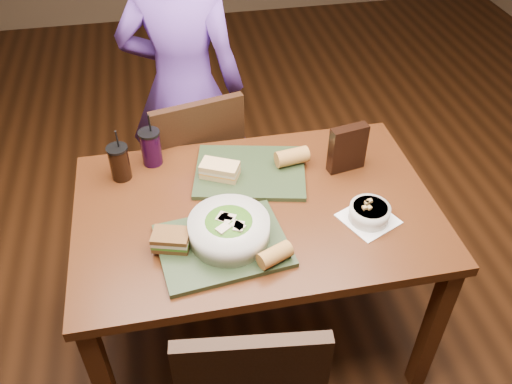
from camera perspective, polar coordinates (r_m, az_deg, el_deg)
ground at (r=2.53m, az=0.00°, el=-14.14°), size 6.00×6.00×0.00m
dining_table at (r=2.02m, az=0.00°, el=-3.43°), size 1.30×0.85×0.75m
chair_far at (r=2.53m, az=-5.87°, el=2.49°), size 0.48×0.48×0.92m
diner at (r=2.58m, az=-7.60°, el=10.65°), size 0.64×0.50×1.57m
tray_near at (r=1.81m, az=-3.51°, el=-5.63°), size 0.46×0.37×0.02m
tray_far at (r=2.10m, az=-0.62°, el=2.13°), size 0.48×0.40×0.02m
salad_bowl at (r=1.79m, az=-2.86°, el=-3.83°), size 0.27×0.27×0.09m
soup_bowl at (r=1.93m, az=11.85°, el=-2.13°), size 0.23×0.23×0.07m
sandwich_near at (r=1.80m, az=-8.92°, el=-4.99°), size 0.14×0.11×0.06m
sandwich_far at (r=2.05m, az=-3.83°, el=2.33°), size 0.16×0.13×0.06m
baguette_near at (r=1.73m, az=2.00°, el=-6.63°), size 0.12×0.10×0.06m
baguette_far at (r=2.11m, az=3.81°, el=3.73°), size 0.14×0.08×0.06m
cup_cola at (r=2.11m, az=-14.17°, el=3.04°), size 0.08×0.08×0.22m
cup_berry at (r=2.15m, az=-11.00°, el=4.65°), size 0.08×0.08×0.23m
chip_bag at (r=2.10m, az=9.60°, el=4.55°), size 0.15×0.07×0.19m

